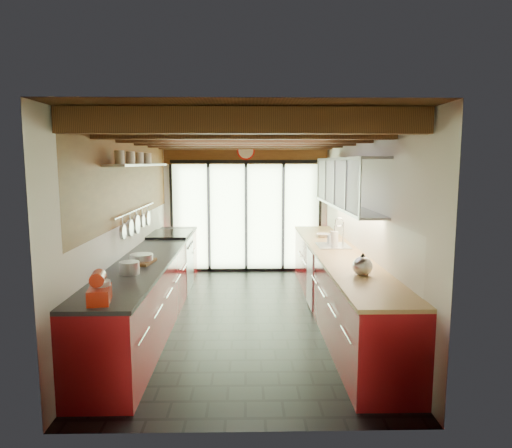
% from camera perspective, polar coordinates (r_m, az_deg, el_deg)
% --- Properties ---
extents(ground, '(5.50, 5.50, 0.00)m').
position_cam_1_polar(ground, '(6.49, -1.27, -11.49)').
color(ground, black).
rests_on(ground, ground).
extents(room_shell, '(5.50, 5.50, 5.50)m').
position_cam_1_polar(room_shell, '(6.15, -1.31, 3.22)').
color(room_shell, silver).
rests_on(room_shell, ground).
extents(ceiling_beams, '(3.14, 5.06, 4.90)m').
position_cam_1_polar(ceiling_beams, '(6.52, -1.32, 10.59)').
color(ceiling_beams, '#593316').
rests_on(ceiling_beams, ground).
extents(glass_door, '(2.95, 0.10, 2.90)m').
position_cam_1_polar(glass_door, '(8.84, -1.26, 4.62)').
color(glass_door, '#C6EAAD').
rests_on(glass_door, ground).
extents(left_counter, '(0.68, 5.00, 0.92)m').
position_cam_1_polar(left_counter, '(6.49, -12.71, -7.44)').
color(left_counter, maroon).
rests_on(left_counter, ground).
extents(range_stove, '(0.66, 0.90, 0.97)m').
position_cam_1_polar(range_stove, '(7.87, -10.61, -4.64)').
color(range_stove, silver).
rests_on(range_stove, ground).
extents(right_counter, '(0.68, 5.00, 0.92)m').
position_cam_1_polar(right_counter, '(6.48, 10.16, -7.38)').
color(right_counter, maroon).
rests_on(right_counter, ground).
extents(sink_assembly, '(0.45, 0.52, 0.43)m').
position_cam_1_polar(sink_assembly, '(6.76, 9.71, -2.41)').
color(sink_assembly, silver).
rests_on(sink_assembly, right_counter).
extents(upper_cabinets_right, '(0.34, 3.00, 3.00)m').
position_cam_1_polar(upper_cabinets_right, '(6.59, 11.27, 5.09)').
color(upper_cabinets_right, silver).
rests_on(upper_cabinets_right, ground).
extents(left_wall_fixtures, '(0.28, 2.60, 0.96)m').
position_cam_1_polar(left_wall_fixtures, '(6.49, -14.43, 4.92)').
color(left_wall_fixtures, silver).
rests_on(left_wall_fixtures, ground).
extents(stand_mixer, '(0.24, 0.34, 0.29)m').
position_cam_1_polar(stand_mixer, '(4.24, -18.96, -7.76)').
color(stand_mixer, red).
rests_on(stand_mixer, left_counter).
extents(pot_large, '(0.27, 0.27, 0.14)m').
position_cam_1_polar(pot_large, '(5.19, -15.54, -5.31)').
color(pot_large, silver).
rests_on(pot_large, left_counter).
extents(pot_small, '(0.35, 0.35, 0.11)m').
position_cam_1_polar(pot_small, '(5.74, -14.13, -4.19)').
color(pot_small, silver).
rests_on(pot_small, left_counter).
extents(cutting_board, '(0.33, 0.42, 0.03)m').
position_cam_1_polar(cutting_board, '(5.71, -14.20, -4.63)').
color(cutting_board, brown).
rests_on(cutting_board, left_counter).
extents(kettle, '(0.24, 0.28, 0.26)m').
position_cam_1_polar(kettle, '(5.09, 13.18, -5.00)').
color(kettle, silver).
rests_on(kettle, right_counter).
extents(paper_towel, '(0.12, 0.12, 0.28)m').
position_cam_1_polar(paper_towel, '(6.61, 9.79, -1.95)').
color(paper_towel, white).
rests_on(paper_towel, right_counter).
extents(soap_bottle, '(0.10, 0.11, 0.21)m').
position_cam_1_polar(soap_bottle, '(6.89, 9.34, -1.67)').
color(soap_bottle, silver).
rests_on(soap_bottle, right_counter).
extents(bowl, '(0.26, 0.26, 0.05)m').
position_cam_1_polar(bowl, '(7.57, 8.39, -1.40)').
color(bowl, silver).
rests_on(bowl, right_counter).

